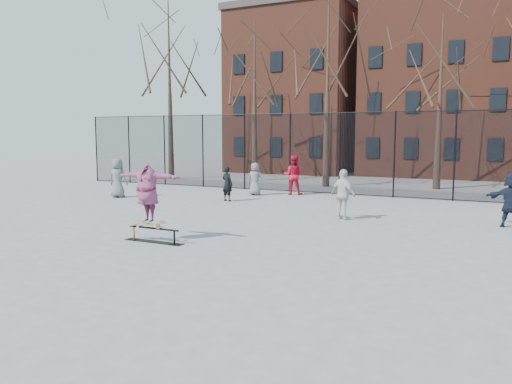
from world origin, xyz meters
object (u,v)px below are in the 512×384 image
at_px(skater, 148,194).
at_px(bystander_grey, 118,178).
at_px(bystander_white, 343,195).
at_px(bystander_extra, 255,179).
at_px(skate_rail, 154,236).
at_px(bystander_red, 293,175).
at_px(skateboard, 148,225).
at_px(bystander_navy, 512,200).
at_px(bystander_black, 227,184).

height_order(skater, bystander_grey, skater).
xyz_separation_m(bystander_white, bystander_extra, (-5.78, 4.80, -0.09)).
bearing_deg(skater, skate_rail, -4.29).
bearing_deg(skater, bystander_red, 87.64).
bearing_deg(bystander_grey, skate_rail, 127.40).
xyz_separation_m(bystander_grey, bystander_extra, (5.33, 3.62, -0.12)).
bearing_deg(skateboard, skate_rail, 0.00).
xyz_separation_m(skater, bystander_grey, (-7.29, 6.98, -0.42)).
height_order(skate_rail, skateboard, skateboard).
bearing_deg(bystander_grey, bystander_red, -155.65).
height_order(bystander_white, bystander_navy, bystander_navy).
bearing_deg(skateboard, bystander_white, 56.61).
relative_size(bystander_grey, bystander_black, 1.18).
bearing_deg(skateboard, bystander_black, 104.56).
xyz_separation_m(skateboard, bystander_extra, (-1.95, 10.60, 0.32)).
distance_m(bystander_red, bystander_white, 7.18).
bearing_deg(bystander_red, skate_rail, 80.49).
bearing_deg(bystander_black, bystander_white, 171.81).
xyz_separation_m(bystander_grey, bystander_navy, (16.31, -0.22, -0.02)).
relative_size(bystander_grey, bystander_navy, 1.02).
distance_m(bystander_white, bystander_navy, 5.29).
relative_size(skater, bystander_red, 1.03).
relative_size(bystander_white, bystander_navy, 0.99).
bearing_deg(bystander_black, bystander_extra, -80.41).
xyz_separation_m(bystander_grey, bystander_white, (11.11, -1.19, -0.03)).
relative_size(bystander_black, bystander_white, 0.87).
xyz_separation_m(skater, bystander_white, (3.82, 5.80, -0.45)).
relative_size(bystander_grey, bystander_red, 0.95).
height_order(bystander_navy, bystander_extra, bystander_navy).
distance_m(bystander_red, bystander_extra, 1.87).
bearing_deg(bystander_black, bystander_navy, -173.65).
height_order(skater, bystander_white, skater).
bearing_deg(skateboard, bystander_red, 91.93).
relative_size(bystander_white, bystander_extra, 1.12).
relative_size(bystander_navy, bystander_extra, 1.13).
height_order(skater, bystander_black, skater).
height_order(skate_rail, bystander_grey, bystander_grey).
xyz_separation_m(skate_rail, skater, (-0.18, 0.00, 1.16)).
distance_m(bystander_grey, bystander_red, 8.31).
relative_size(bystander_black, bystander_red, 0.80).
xyz_separation_m(skateboard, bystander_red, (-0.39, 11.61, 0.49)).
distance_m(bystander_grey, bystander_black, 5.30).
bearing_deg(bystander_red, bystander_navy, 140.46).
xyz_separation_m(bystander_grey, bystander_red, (6.90, 4.63, 0.05)).
relative_size(bystander_grey, bystander_white, 1.03).
bearing_deg(bystander_extra, bystander_grey, 32.08).
bearing_deg(bystander_white, bystander_red, -29.03).
xyz_separation_m(skateboard, bystander_black, (-2.12, 8.16, 0.30)).
bearing_deg(skater, bystander_white, 52.31).
height_order(bystander_grey, bystander_white, bystander_grey).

